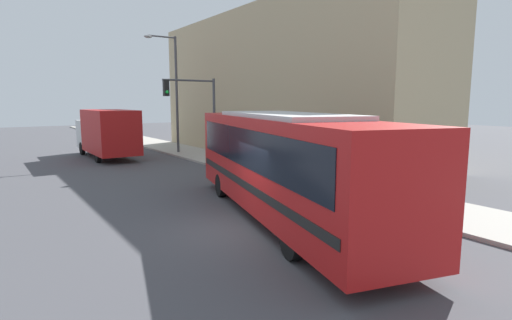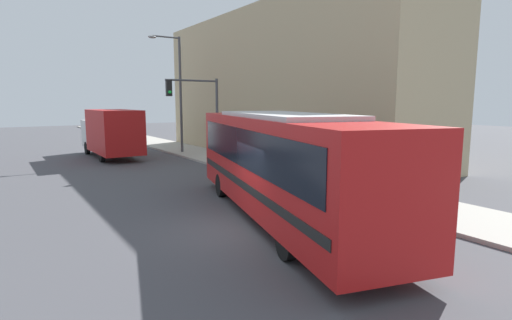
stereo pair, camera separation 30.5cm
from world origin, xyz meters
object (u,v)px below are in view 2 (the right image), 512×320
object	(u,v)px
city_bus	(282,159)
delivery_truck	(111,132)
traffic_light_pole	(199,105)
street_lamp	(177,86)
fire_hydrant	(279,171)
parking_meter	(230,150)

from	to	relation	value
city_bus	delivery_truck	distance (m)	17.85
city_bus	traffic_light_pole	xyz separation A→B (m)	(2.61, 11.44, 1.63)
traffic_light_pole	street_lamp	world-z (taller)	street_lamp
delivery_truck	street_lamp	xyz separation A→B (m)	(4.54, -0.69, 3.13)
city_bus	delivery_truck	xyz separation A→B (m)	(-0.94, 17.83, -0.20)
fire_hydrant	traffic_light_pole	distance (m)	7.20
city_bus	street_lamp	size ratio (longest dim) A/B	1.47
traffic_light_pole	parking_meter	bearing A→B (deg)	-60.52
traffic_light_pole	street_lamp	size ratio (longest dim) A/B	0.61
fire_hydrant	street_lamp	size ratio (longest dim) A/B	0.09
parking_meter	fire_hydrant	bearing A→B (deg)	-90.00
city_bus	fire_hydrant	world-z (taller)	city_bus
parking_meter	street_lamp	distance (m)	8.40
parking_meter	city_bus	bearing A→B (deg)	-110.55
traffic_light_pole	delivery_truck	bearing A→B (deg)	119.04
fire_hydrant	parking_meter	world-z (taller)	parking_meter
delivery_truck	traffic_light_pole	distance (m)	7.53
traffic_light_pole	parking_meter	size ratio (longest dim) A/B	3.63
street_lamp	traffic_light_pole	bearing A→B (deg)	-99.91
fire_hydrant	traffic_light_pole	size ratio (longest dim) A/B	0.15
fire_hydrant	traffic_light_pole	world-z (taller)	traffic_light_pole
delivery_truck	traffic_light_pole	size ratio (longest dim) A/B	1.55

